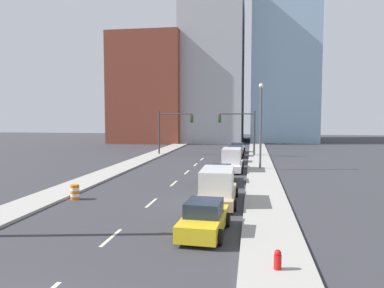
{
  "coord_description": "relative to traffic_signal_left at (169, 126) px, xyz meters",
  "views": [
    {
      "loc": [
        6.08,
        -7.64,
        5.36
      ],
      "look_at": [
        -0.51,
        33.15,
        2.2
      ],
      "focal_mm": 35.0,
      "sensor_mm": 36.0,
      "label": 1
    }
  ],
  "objects": [
    {
      "name": "sidewalk_left",
      "position": [
        -1.94,
        5.57,
        -3.84
      ],
      "size": [
        2.64,
        94.66,
        0.16
      ],
      "color": "#9E9B93",
      "rests_on": "ground"
    },
    {
      "name": "sidewalk_right",
      "position": [
        12.02,
        5.57,
        -3.84
      ],
      "size": [
        2.64,
        94.66,
        0.16
      ],
      "color": "#9E9B93",
      "rests_on": "ground"
    },
    {
      "name": "lane_stripe_at_8m",
      "position": [
        5.04,
        -34.09,
        -3.91
      ],
      "size": [
        0.16,
        2.4,
        0.01
      ],
      "primitive_type": "cube",
      "color": "beige",
      "rests_on": "ground"
    },
    {
      "name": "lane_stripe_at_14m",
      "position": [
        5.04,
        -27.45,
        -3.91
      ],
      "size": [
        0.16,
        2.4,
        0.01
      ],
      "primitive_type": "cube",
      "color": "beige",
      "rests_on": "ground"
    },
    {
      "name": "lane_stripe_at_21m",
      "position": [
        5.04,
        -20.8,
        -3.91
      ],
      "size": [
        0.16,
        2.4,
        0.01
      ],
      "primitive_type": "cube",
      "color": "beige",
      "rests_on": "ground"
    },
    {
      "name": "lane_stripe_at_27m",
      "position": [
        5.04,
        -14.89,
        -3.91
      ],
      "size": [
        0.16,
        2.4,
        0.01
      ],
      "primitive_type": "cube",
      "color": "beige",
      "rests_on": "ground"
    },
    {
      "name": "lane_stripe_at_32m",
      "position": [
        5.04,
        -9.35,
        -3.91
      ],
      "size": [
        0.16,
        2.4,
        0.01
      ],
      "primitive_type": "cube",
      "color": "beige",
      "rests_on": "ground"
    },
    {
      "name": "lane_stripe_at_38m",
      "position": [
        5.04,
        -4.11,
        -3.91
      ],
      "size": [
        0.16,
        2.4,
        0.01
      ],
      "primitive_type": "cube",
      "color": "beige",
      "rests_on": "ground"
    },
    {
      "name": "building_brick_left",
      "position": [
        -9.28,
        25.45,
        6.65
      ],
      "size": [
        14.0,
        16.0,
        21.14
      ],
      "color": "brown",
      "rests_on": "ground"
    },
    {
      "name": "building_office_center",
      "position": [
        3.09,
        29.45,
        11.76
      ],
      "size": [
        12.0,
        20.0,
        31.35
      ],
      "color": "#A8A8AD",
      "rests_on": "ground"
    },
    {
      "name": "building_glass_right",
      "position": [
        17.26,
        33.45,
        12.45
      ],
      "size": [
        13.0,
        20.0,
        32.73
      ],
      "color": "#8CADC6",
      "rests_on": "ground"
    },
    {
      "name": "traffic_signal_left",
      "position": [
        0.0,
        0.0,
        0.0
      ],
      "size": [
        4.82,
        0.35,
        5.97
      ],
      "color": "#38383D",
      "rests_on": "ground"
    },
    {
      "name": "traffic_signal_right",
      "position": [
        9.96,
        0.0,
        0.0
      ],
      "size": [
        4.82,
        0.35,
        5.97
      ],
      "color": "#38383D",
      "rests_on": "ground"
    },
    {
      "name": "traffic_barrel",
      "position": [
        -0.04,
        -27.31,
        -3.44
      ],
      "size": [
        0.56,
        0.56,
        0.95
      ],
      "color": "orange",
      "rests_on": "ground"
    },
    {
      "name": "street_lamp",
      "position": [
        11.92,
        -12.17,
        0.98
      ],
      "size": [
        0.44,
        0.44,
        8.46
      ],
      "color": "#4C4C51",
      "rests_on": "ground"
    },
    {
      "name": "fire_hydrant",
      "position": [
        12.02,
        -36.76,
        -3.5
      ],
      "size": [
        0.26,
        0.26,
        0.84
      ],
      "color": "red",
      "rests_on": "ground"
    },
    {
      "name": "sedan_yellow",
      "position": [
        9.0,
        -32.91,
        -3.22
      ],
      "size": [
        2.21,
        4.39,
        1.53
      ],
      "rotation": [
        0.0,
        0.0,
        -0.06
      ],
      "color": "gold",
      "rests_on": "ground"
    },
    {
      "name": "box_truck_tan",
      "position": [
        9.06,
        -26.97,
        -2.91
      ],
      "size": [
        2.47,
        5.85,
        2.15
      ],
      "rotation": [
        0.0,
        0.0,
        0.01
      ],
      "color": "tan",
      "rests_on": "ground"
    },
    {
      "name": "sedan_maroon",
      "position": [
        8.71,
        -19.84,
        -3.26
      ],
      "size": [
        2.18,
        4.84,
        1.41
      ],
      "rotation": [
        0.0,
        0.0,
        0.04
      ],
      "color": "maroon",
      "rests_on": "ground"
    },
    {
      "name": "box_truck_white",
      "position": [
        9.19,
        -13.44,
        -2.88
      ],
      "size": [
        2.24,
        5.5,
        2.21
      ],
      "rotation": [
        0.0,
        0.0,
        -0.0
      ],
      "color": "silver",
      "rests_on": "ground"
    },
    {
      "name": "sedan_orange",
      "position": [
        8.88,
        -7.11,
        -3.25
      ],
      "size": [
        2.1,
        4.39,
        1.49
      ],
      "rotation": [
        0.0,
        0.0,
        -0.01
      ],
      "color": "orange",
      "rests_on": "ground"
    },
    {
      "name": "sedan_brown",
      "position": [
        9.0,
        -1.09,
        -3.24
      ],
      "size": [
        2.23,
        4.39,
        1.49
      ],
      "rotation": [
        0.0,
        0.0,
        -0.02
      ],
      "color": "brown",
      "rests_on": "ground"
    },
    {
      "name": "sedan_silver",
      "position": [
        9.02,
        4.49,
        -3.26
      ],
      "size": [
        2.18,
        4.43,
        1.43
      ],
      "rotation": [
        0.0,
        0.0,
        -0.03
      ],
      "color": "#B2B2BC",
      "rests_on": "ground"
    }
  ]
}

